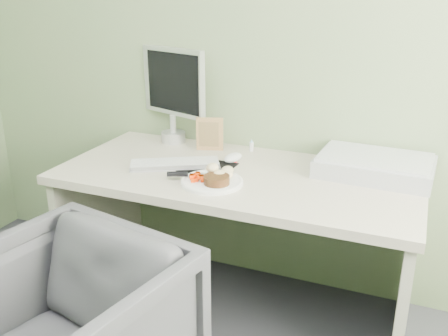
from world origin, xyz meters
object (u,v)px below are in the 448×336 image
at_px(plate, 212,182).
at_px(monitor, 173,90).
at_px(desk, 237,209).
at_px(scanner, 375,167).

height_order(plate, monitor, monitor).
height_order(desk, plate, plate).
xyz_separation_m(plate, scanner, (0.62, 0.36, 0.03)).
xyz_separation_m(desk, plate, (-0.05, -0.16, 0.19)).
bearing_deg(scanner, desk, -157.42).
bearing_deg(scanner, plate, -146.30).
bearing_deg(plate, scanner, 30.42).
bearing_deg(monitor, scanner, 11.96).
bearing_deg(desk, plate, -107.00).
relative_size(desk, monitor, 3.26).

